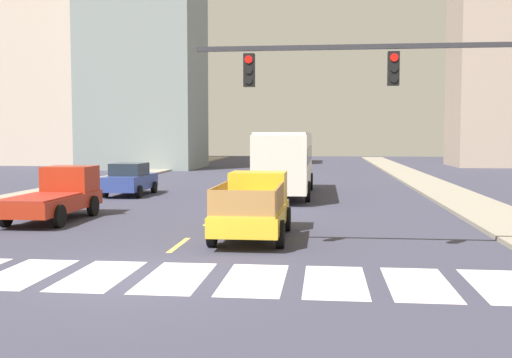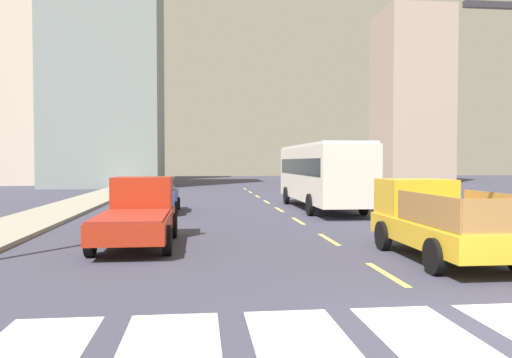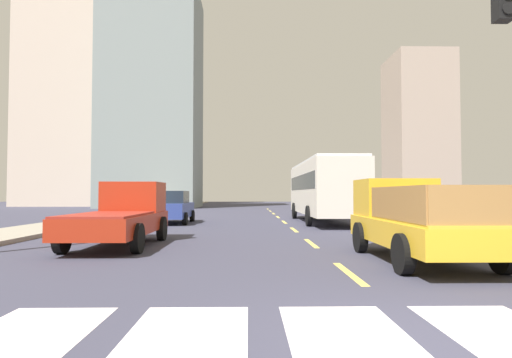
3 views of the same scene
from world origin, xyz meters
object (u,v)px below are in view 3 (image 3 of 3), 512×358
city_bus (323,187)px  sedan_mid (172,207)px  pickup_dark (123,215)px  pickup_stakebed (413,220)px

city_bus → sedan_mid: 8.35m
pickup_dark → sedan_mid: size_ratio=1.18×
pickup_dark → sedan_mid: (-0.19, 9.32, -0.06)m
city_bus → pickup_stakebed: bearing=-90.4°
pickup_dark → city_bus: bearing=53.3°
pickup_dark → sedan_mid: pickup_dark is taller
pickup_stakebed → city_bus: city_bus is taller
pickup_stakebed → sedan_mid: (-8.05, 12.34, -0.08)m
pickup_stakebed → sedan_mid: bearing=122.4°
sedan_mid → city_bus: bearing=6.8°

